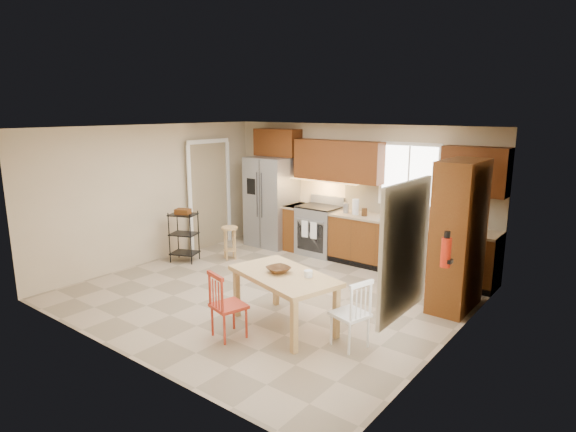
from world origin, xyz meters
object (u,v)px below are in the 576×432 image
at_px(refrigerator, 272,202).
at_px(table_jar, 308,275).
at_px(bar_stool, 230,243).
at_px(range_stove, 319,231).
at_px(pantry, 459,236).
at_px(utility_cart, 184,237).
at_px(soap_bottle, 419,219).
at_px(fire_extinguisher, 446,252).
at_px(chair_white, 350,313).
at_px(chair_red, 229,305).
at_px(dining_table, 284,301).
at_px(table_bowl, 278,273).

height_order(refrigerator, table_jar, refrigerator).
relative_size(table_jar, bar_stool, 0.18).
height_order(range_stove, pantry, pantry).
height_order(range_stove, utility_cart, utility_cart).
height_order(soap_bottle, table_jar, soap_bottle).
relative_size(bar_stool, utility_cart, 0.67).
height_order(range_stove, soap_bottle, soap_bottle).
relative_size(pantry, bar_stool, 3.37).
bearing_deg(utility_cart, bar_stool, 23.65).
xyz_separation_m(fire_extinguisher, bar_stool, (-4.31, 0.72, -0.79)).
xyz_separation_m(chair_white, utility_cart, (-4.11, 0.98, 0.05)).
relative_size(soap_bottle, fire_extinguisher, 0.53).
relative_size(fire_extinguisher, chair_red, 0.43).
distance_m(chair_red, utility_cart, 3.28).
height_order(soap_bottle, bar_stool, soap_bottle).
bearing_deg(dining_table, chair_white, 18.57).
height_order(refrigerator, range_stove, refrigerator).
bearing_deg(chair_red, bar_stool, 149.90).
height_order(dining_table, bar_stool, dining_table).
distance_m(chair_red, table_bowl, 0.76).
height_order(chair_white, utility_cart, utility_cart).
bearing_deg(chair_red, utility_cart, 164.66).
bearing_deg(soap_bottle, utility_cart, -153.87).
bearing_deg(utility_cart, soap_bottle, 3.81).
height_order(pantry, fire_extinguisher, pantry).
bearing_deg(chair_white, fire_extinguisher, -26.39).
xyz_separation_m(dining_table, bar_stool, (-2.58, 1.63, -0.04)).
bearing_deg(fire_extinguisher, utility_cart, 178.64).
bearing_deg(table_bowl, fire_extinguisher, 26.73).
distance_m(range_stove, chair_red, 3.77).
relative_size(fire_extinguisher, table_jar, 3.17).
distance_m(fire_extinguisher, table_bowl, 2.07).
bearing_deg(range_stove, chair_red, -72.98).
xyz_separation_m(dining_table, chair_red, (-0.35, -0.65, 0.07)).
relative_size(chair_red, chair_white, 1.00).
bearing_deg(pantry, soap_bottle, 136.55).
bearing_deg(refrigerator, chair_white, -38.65).
relative_size(chair_red, table_jar, 7.46).
bearing_deg(utility_cart, chair_red, -53.21).
distance_m(refrigerator, table_bowl, 3.83).
bearing_deg(bar_stool, chair_red, -33.95).
relative_size(range_stove, bar_stool, 1.48).
height_order(pantry, table_jar, pantry).
bearing_deg(pantry, dining_table, -127.86).
bearing_deg(bar_stool, refrigerator, 102.69).
relative_size(range_stove, fire_extinguisher, 2.56).
relative_size(refrigerator, chair_red, 2.15).
bearing_deg(chair_red, refrigerator, 138.01).
xyz_separation_m(fire_extinguisher, chair_red, (-2.08, -1.57, -0.68)).
xyz_separation_m(soap_bottle, utility_cart, (-3.74, -1.83, -0.53)).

